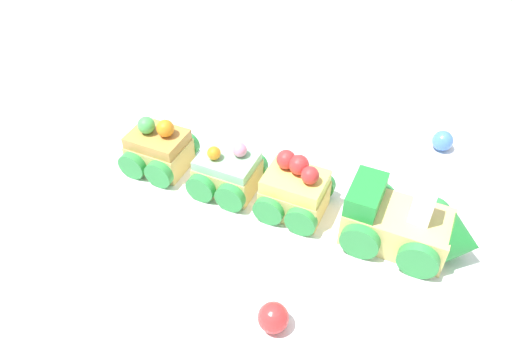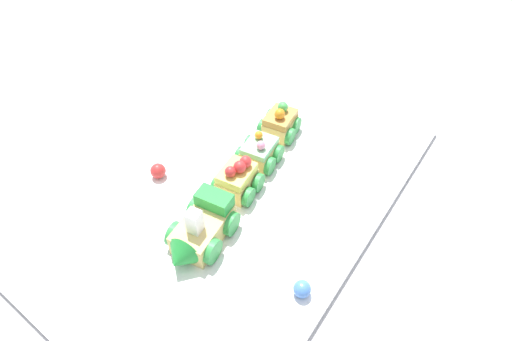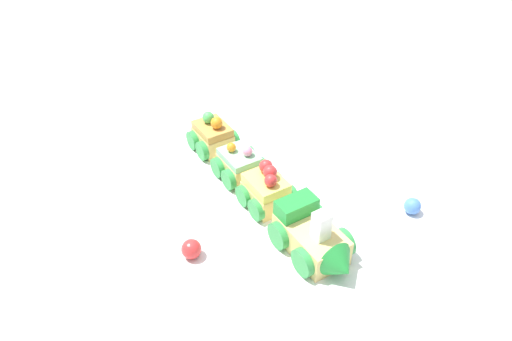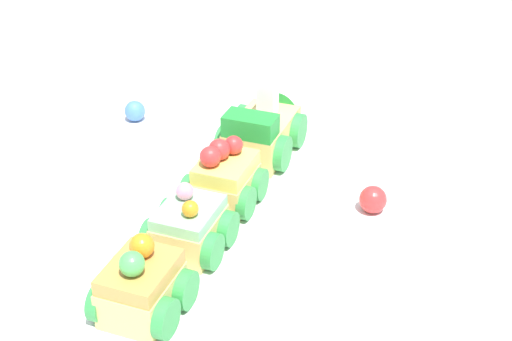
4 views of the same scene
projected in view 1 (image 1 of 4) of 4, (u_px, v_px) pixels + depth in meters
name	position (u px, v px, depth m)	size (l,w,h in m)	color
ground_plane	(287.00, 214.00, 0.55)	(10.00, 10.00, 0.00)	#B2B2B7
display_board	(287.00, 210.00, 0.55)	(0.70, 0.46, 0.01)	white
cake_train_locomotive	(406.00, 226.00, 0.49)	(0.13, 0.09, 0.08)	#E5C675
cake_car_lemon	(296.00, 190.00, 0.53)	(0.08, 0.08, 0.07)	#E5C675
cake_car_mint	(228.00, 173.00, 0.55)	(0.08, 0.08, 0.06)	#E5C675
cake_car_caramel	(159.00, 150.00, 0.58)	(0.08, 0.08, 0.07)	#E5C675
gumball_red	(273.00, 318.00, 0.43)	(0.03, 0.03, 0.03)	red
gumball_blue	(443.00, 141.00, 0.61)	(0.03, 0.03, 0.03)	#4C84E0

